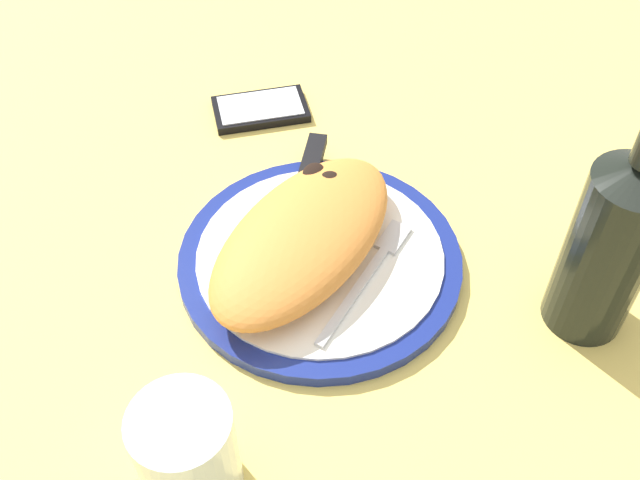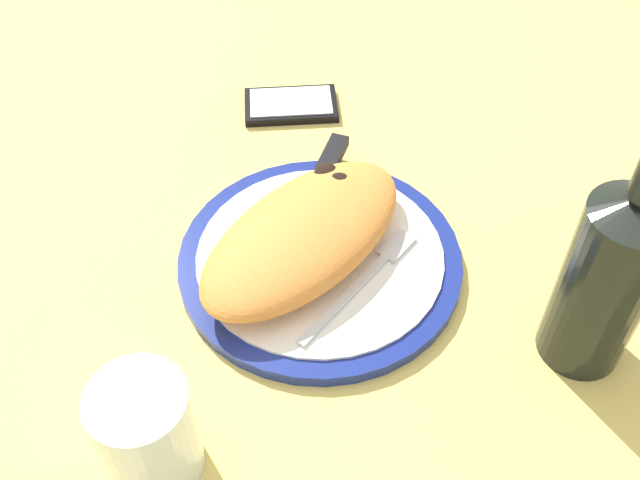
{
  "view_description": "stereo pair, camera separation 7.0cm",
  "coord_description": "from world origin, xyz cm",
  "px_view_note": "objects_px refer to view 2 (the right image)",
  "views": [
    {
      "loc": [
        -42.93,
        -18.54,
        55.45
      ],
      "look_at": [
        0.0,
        0.0,
        3.62
      ],
      "focal_mm": 41.32,
      "sensor_mm": 36.0,
      "label": 1
    },
    {
      "loc": [
        -39.69,
        -24.72,
        55.45
      ],
      "look_at": [
        0.0,
        0.0,
        3.62
      ],
      "focal_mm": 41.32,
      "sensor_mm": 36.0,
      "label": 2
    }
  ],
  "objects_px": {
    "fork": "(368,275)",
    "knife": "(319,185)",
    "smartphone": "(291,105)",
    "plate": "(320,259)",
    "water_glass": "(148,437)",
    "wine_bottle": "(609,276)",
    "calzone": "(304,235)"
  },
  "relations": [
    {
      "from": "calzone",
      "to": "fork",
      "type": "bearing_deg",
      "value": -85.4
    },
    {
      "from": "plate",
      "to": "water_glass",
      "type": "bearing_deg",
      "value": 179.9
    },
    {
      "from": "water_glass",
      "to": "smartphone",
      "type": "bearing_deg",
      "value": 20.17
    },
    {
      "from": "plate",
      "to": "wine_bottle",
      "type": "distance_m",
      "value": 0.27
    },
    {
      "from": "plate",
      "to": "wine_bottle",
      "type": "relative_size",
      "value": 1.11
    },
    {
      "from": "knife",
      "to": "calzone",
      "type": "bearing_deg",
      "value": -157.07
    },
    {
      "from": "fork",
      "to": "smartphone",
      "type": "relative_size",
      "value": 1.32
    },
    {
      "from": "water_glass",
      "to": "wine_bottle",
      "type": "relative_size",
      "value": 0.41
    },
    {
      "from": "plate",
      "to": "calzone",
      "type": "xyz_separation_m",
      "value": [
        -0.01,
        0.01,
        0.03
      ]
    },
    {
      "from": "calzone",
      "to": "smartphone",
      "type": "bearing_deg",
      "value": 36.46
    },
    {
      "from": "knife",
      "to": "fork",
      "type": "bearing_deg",
      "value": -126.91
    },
    {
      "from": "calzone",
      "to": "knife",
      "type": "distance_m",
      "value": 0.09
    },
    {
      "from": "smartphone",
      "to": "plate",
      "type": "bearing_deg",
      "value": -140.03
    },
    {
      "from": "fork",
      "to": "smartphone",
      "type": "height_order",
      "value": "fork"
    },
    {
      "from": "plate",
      "to": "knife",
      "type": "bearing_deg",
      "value": 32.89
    },
    {
      "from": "knife",
      "to": "water_glass",
      "type": "xyz_separation_m",
      "value": [
        -0.32,
        -0.05,
        0.02
      ]
    },
    {
      "from": "fork",
      "to": "knife",
      "type": "bearing_deg",
      "value": 53.09
    },
    {
      "from": "wine_bottle",
      "to": "calzone",
      "type": "bearing_deg",
      "value": 99.99
    },
    {
      "from": "wine_bottle",
      "to": "knife",
      "type": "bearing_deg",
      "value": 82.93
    },
    {
      "from": "calzone",
      "to": "wine_bottle",
      "type": "relative_size",
      "value": 1.05
    },
    {
      "from": "calzone",
      "to": "plate",
      "type": "bearing_deg",
      "value": -68.91
    },
    {
      "from": "plate",
      "to": "knife",
      "type": "relative_size",
      "value": 1.25
    },
    {
      "from": "calzone",
      "to": "smartphone",
      "type": "distance_m",
      "value": 0.25
    },
    {
      "from": "plate",
      "to": "wine_bottle",
      "type": "bearing_deg",
      "value": -80.71
    },
    {
      "from": "calzone",
      "to": "knife",
      "type": "bearing_deg",
      "value": 22.93
    },
    {
      "from": "plate",
      "to": "fork",
      "type": "bearing_deg",
      "value": -90.27
    },
    {
      "from": "knife",
      "to": "wine_bottle",
      "type": "relative_size",
      "value": 0.89
    },
    {
      "from": "knife",
      "to": "water_glass",
      "type": "bearing_deg",
      "value": -171.26
    },
    {
      "from": "plate",
      "to": "water_glass",
      "type": "height_order",
      "value": "water_glass"
    },
    {
      "from": "fork",
      "to": "knife",
      "type": "xyz_separation_m",
      "value": [
        0.08,
        0.1,
        0.0
      ]
    },
    {
      "from": "plate",
      "to": "fork",
      "type": "relative_size",
      "value": 1.65
    },
    {
      "from": "calzone",
      "to": "knife",
      "type": "relative_size",
      "value": 1.17
    }
  ]
}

